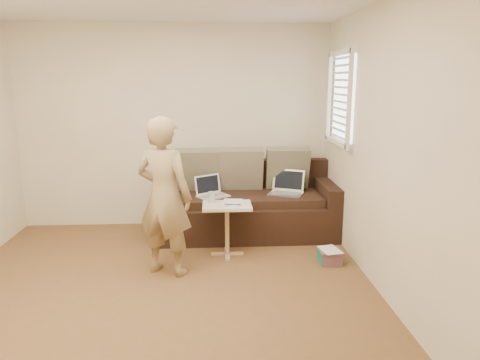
{
  "coord_description": "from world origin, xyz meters",
  "views": [
    {
      "loc": [
        0.5,
        -3.57,
        1.91
      ],
      "look_at": [
        0.8,
        1.4,
        0.78
      ],
      "focal_mm": 33.32,
      "sensor_mm": 36.0,
      "label": 1
    }
  ],
  "objects_px": {
    "sofa": "(246,201)",
    "side_table": "(227,230)",
    "laptop_silver": "(286,194)",
    "striped_box": "(330,256)",
    "laptop_white": "(213,197)",
    "drinking_glass": "(212,197)",
    "person": "(164,197)"
  },
  "relations": [
    {
      "from": "laptop_silver",
      "to": "side_table",
      "type": "xyz_separation_m",
      "value": [
        -0.75,
        -0.64,
        -0.23
      ]
    },
    {
      "from": "drinking_glass",
      "to": "striped_box",
      "type": "relative_size",
      "value": 0.5
    },
    {
      "from": "side_table",
      "to": "striped_box",
      "type": "distance_m",
      "value": 1.14
    },
    {
      "from": "laptop_white",
      "to": "person",
      "type": "bearing_deg",
      "value": -148.85
    },
    {
      "from": "side_table",
      "to": "striped_box",
      "type": "relative_size",
      "value": 2.44
    },
    {
      "from": "side_table",
      "to": "drinking_glass",
      "type": "distance_m",
      "value": 0.4
    },
    {
      "from": "side_table",
      "to": "drinking_glass",
      "type": "bearing_deg",
      "value": 151.79
    },
    {
      "from": "laptop_white",
      "to": "side_table",
      "type": "relative_size",
      "value": 0.6
    },
    {
      "from": "laptop_silver",
      "to": "drinking_glass",
      "type": "distance_m",
      "value": 1.08
    },
    {
      "from": "sofa",
      "to": "laptop_silver",
      "type": "xyz_separation_m",
      "value": [
        0.49,
        -0.05,
        0.1
      ]
    },
    {
      "from": "laptop_white",
      "to": "striped_box",
      "type": "xyz_separation_m",
      "value": [
        1.23,
        -0.86,
        -0.44
      ]
    },
    {
      "from": "sofa",
      "to": "laptop_white",
      "type": "relative_size",
      "value": 6.29
    },
    {
      "from": "sofa",
      "to": "striped_box",
      "type": "distance_m",
      "value": 1.33
    },
    {
      "from": "person",
      "to": "laptop_silver",
      "type": "bearing_deg",
      "value": -118.38
    },
    {
      "from": "sofa",
      "to": "drinking_glass",
      "type": "relative_size",
      "value": 18.33
    },
    {
      "from": "drinking_glass",
      "to": "striped_box",
      "type": "height_order",
      "value": "drinking_glass"
    },
    {
      "from": "sofa",
      "to": "laptop_white",
      "type": "bearing_deg",
      "value": -162.49
    },
    {
      "from": "sofa",
      "to": "drinking_glass",
      "type": "xyz_separation_m",
      "value": [
        -0.43,
        -0.6,
        0.22
      ]
    },
    {
      "from": "laptop_silver",
      "to": "side_table",
      "type": "bearing_deg",
      "value": -115.9
    },
    {
      "from": "laptop_white",
      "to": "striped_box",
      "type": "height_order",
      "value": "laptop_white"
    },
    {
      "from": "sofa",
      "to": "striped_box",
      "type": "xyz_separation_m",
      "value": [
        0.82,
        -0.99,
        -0.35
      ]
    },
    {
      "from": "sofa",
      "to": "laptop_silver",
      "type": "relative_size",
      "value": 5.46
    },
    {
      "from": "laptop_silver",
      "to": "side_table",
      "type": "height_order",
      "value": "laptop_silver"
    },
    {
      "from": "sofa",
      "to": "side_table",
      "type": "relative_size",
      "value": 3.78
    },
    {
      "from": "side_table",
      "to": "laptop_silver",
      "type": "bearing_deg",
      "value": 40.32
    },
    {
      "from": "laptop_white",
      "to": "striped_box",
      "type": "bearing_deg",
      "value": -68.07
    },
    {
      "from": "sofa",
      "to": "person",
      "type": "height_order",
      "value": "person"
    },
    {
      "from": "laptop_silver",
      "to": "person",
      "type": "relative_size",
      "value": 0.25
    },
    {
      "from": "laptop_silver",
      "to": "drinking_glass",
      "type": "xyz_separation_m",
      "value": [
        -0.92,
        -0.55,
        0.12
      ]
    },
    {
      "from": "person",
      "to": "striped_box",
      "type": "distance_m",
      "value": 1.85
    },
    {
      "from": "person",
      "to": "side_table",
      "type": "bearing_deg",
      "value": -121.84
    },
    {
      "from": "laptop_silver",
      "to": "person",
      "type": "height_order",
      "value": "person"
    }
  ]
}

